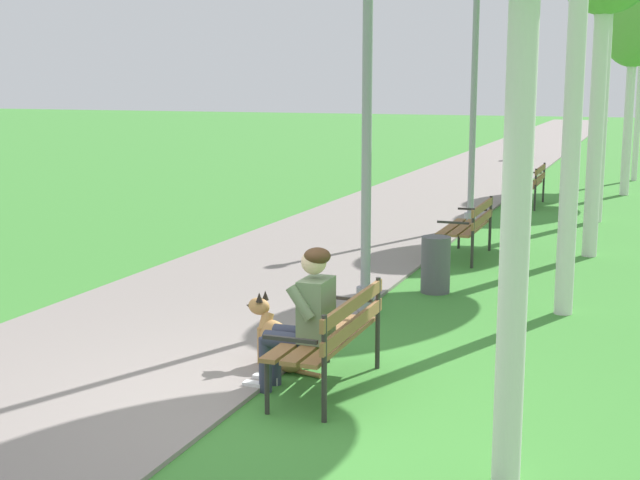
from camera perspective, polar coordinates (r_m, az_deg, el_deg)
ground_plane at (r=7.08m, az=-4.16°, el=-11.21°), size 120.00×120.00×0.00m
paved_path at (r=30.44m, az=11.93°, el=5.22°), size 3.42×60.00×0.04m
park_bench_near at (r=7.44m, az=0.84°, el=-5.95°), size 0.55×1.50×0.85m
park_bench_mid at (r=13.14m, az=9.64°, el=1.03°), size 0.55×1.50×0.85m
park_bench_far at (r=18.91m, az=13.46°, el=3.70°), size 0.55×1.50×0.85m
person_seated_on_near_bench at (r=7.34m, az=-1.05°, el=-4.81°), size 0.74×0.49×1.25m
dog_shepherd at (r=8.03m, az=-2.60°, el=-6.61°), size 0.82×0.38×0.71m
lamp_post_near at (r=9.68m, az=3.06°, el=9.25°), size 0.24×0.24×4.68m
lamp_post_mid at (r=15.58m, az=9.91°, el=9.64°), size 0.24×0.24×4.76m
litter_bin at (r=10.97m, az=7.47°, el=-1.59°), size 0.36×0.36×0.70m
pedestrian_distant at (r=30.07m, az=13.29°, el=6.68°), size 0.32×0.22×1.65m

